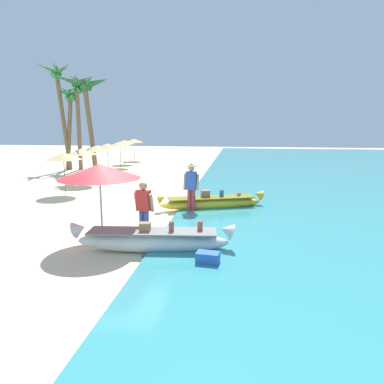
% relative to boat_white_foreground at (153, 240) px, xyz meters
% --- Properties ---
extents(ground_plane, '(80.00, 80.00, 0.00)m').
position_rel_boat_white_foreground_xyz_m(ground_plane, '(-1.33, 1.40, -0.30)').
color(ground_plane, beige).
extents(boat_white_foreground, '(4.08, 1.04, 0.82)m').
position_rel_boat_white_foreground_xyz_m(boat_white_foreground, '(0.00, 0.00, 0.00)').
color(boat_white_foreground, white).
rests_on(boat_white_foreground, ground).
extents(boat_yellow_midground, '(4.01, 1.83, 0.73)m').
position_rel_boat_white_foreground_xyz_m(boat_yellow_midground, '(1.07, 4.59, -0.04)').
color(boat_yellow_midground, yellow).
rests_on(boat_yellow_midground, ground).
extents(person_vendor_hatted, '(0.57, 0.44, 1.82)m').
position_rel_boat_white_foreground_xyz_m(person_vendor_hatted, '(0.42, 3.97, 0.75)').
color(person_vendor_hatted, '#B2383D').
rests_on(person_vendor_hatted, ground).
extents(person_tourist_customer, '(0.58, 0.33, 1.64)m').
position_rel_boat_white_foreground_xyz_m(person_tourist_customer, '(-0.43, 0.77, 0.62)').
color(person_tourist_customer, '#3D5BA8').
rests_on(person_tourist_customer, ground).
extents(patio_umbrella_large, '(2.11, 2.11, 2.12)m').
position_rel_boat_white_foreground_xyz_m(patio_umbrella_large, '(-1.49, 0.45, 1.62)').
color(patio_umbrella_large, '#B7B7BC').
rests_on(patio_umbrella_large, ground).
extents(parasol_row_0, '(1.60, 1.60, 1.91)m').
position_rel_boat_white_foreground_xyz_m(parasol_row_0, '(-5.62, 6.43, 1.44)').
color(parasol_row_0, '#8E6B47').
rests_on(parasol_row_0, ground).
extents(parasol_row_1, '(1.60, 1.60, 1.91)m').
position_rel_boat_white_foreground_xyz_m(parasol_row_1, '(-6.00, 9.06, 1.44)').
color(parasol_row_1, '#8E6B47').
rests_on(parasol_row_1, ground).
extents(parasol_row_2, '(1.60, 1.60, 1.91)m').
position_rel_boat_white_foreground_xyz_m(parasol_row_2, '(-6.22, 11.38, 1.44)').
color(parasol_row_2, '#8E6B47').
rests_on(parasol_row_2, ground).
extents(parasol_row_3, '(1.60, 1.60, 1.91)m').
position_rel_boat_white_foreground_xyz_m(parasol_row_3, '(-6.42, 13.74, 1.44)').
color(parasol_row_3, '#8E6B47').
rests_on(parasol_row_3, ground).
extents(parasol_row_4, '(1.60, 1.60, 1.91)m').
position_rel_boat_white_foreground_xyz_m(parasol_row_4, '(-6.47, 16.29, 1.44)').
color(parasol_row_4, '#8E6B47').
rests_on(parasol_row_4, ground).
extents(parasol_row_5, '(1.60, 1.60, 1.91)m').
position_rel_boat_white_foreground_xyz_m(parasol_row_5, '(-6.90, 18.61, 1.44)').
color(parasol_row_5, '#8E6B47').
rests_on(parasol_row_5, ground).
extents(parasol_row_6, '(1.60, 1.60, 1.91)m').
position_rel_boat_white_foreground_xyz_m(parasol_row_6, '(-6.92, 21.15, 1.44)').
color(parasol_row_6, '#8E6B47').
rests_on(parasol_row_6, ground).
extents(palm_tree_tall_inland, '(2.37, 2.24, 6.44)m').
position_rel_boat_white_foreground_xyz_m(palm_tree_tall_inland, '(-8.95, 15.06, 4.73)').
color(palm_tree_tall_inland, brown).
rests_on(palm_tree_tall_inland, ground).
extents(palm_tree_leaning_seaward, '(2.51, 2.59, 5.78)m').
position_rel_boat_white_foreground_xyz_m(palm_tree_leaning_seaward, '(-9.41, 15.11, 4.33)').
color(palm_tree_leaning_seaward, brown).
rests_on(palm_tree_leaning_seaward, ground).
extents(palm_tree_mid_cluster, '(2.25, 2.67, 7.25)m').
position_rel_boat_white_foreground_xyz_m(palm_tree_mid_cluster, '(-10.19, 14.97, 5.32)').
color(palm_tree_mid_cluster, brown).
rests_on(palm_tree_mid_cluster, ground).
extents(palm_tree_far_behind, '(2.85, 2.65, 5.91)m').
position_rel_boat_white_foreground_xyz_m(palm_tree_far_behind, '(-6.79, 11.72, 4.56)').
color(palm_tree_far_behind, brown).
rests_on(palm_tree_far_behind, ground).
extents(cooler_box, '(0.54, 0.38, 0.34)m').
position_rel_boat_white_foreground_xyz_m(cooler_box, '(1.44, -0.76, -0.13)').
color(cooler_box, blue).
rests_on(cooler_box, ground).
extents(paddle, '(1.08, 1.48, 0.05)m').
position_rel_boat_white_foreground_xyz_m(paddle, '(0.24, -0.74, -0.27)').
color(paddle, '#8E6B47').
rests_on(paddle, ground).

